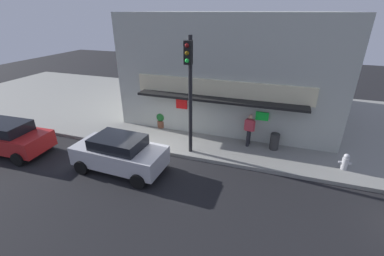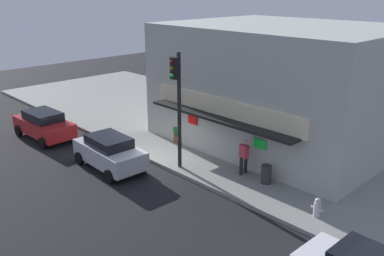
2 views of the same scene
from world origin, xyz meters
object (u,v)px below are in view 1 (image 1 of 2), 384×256
(parked_car_red, at_px, (7,137))
(trash_can, at_px, (274,141))
(pedestrian, at_px, (249,129))
(traffic_light, at_px, (190,83))
(fire_hydrant, at_px, (345,162))
(potted_plant_by_doorway, at_px, (161,119))
(parked_car_silver, at_px, (120,153))

(parked_car_red, bearing_deg, trash_can, 18.60)
(pedestrian, bearing_deg, trash_can, -0.64)
(traffic_light, bearing_deg, pedestrian, 32.65)
(fire_hydrant, bearing_deg, pedestrian, 168.28)
(potted_plant_by_doorway, bearing_deg, traffic_light, -41.49)
(parked_car_silver, distance_m, parked_car_red, 6.16)
(trash_can, distance_m, pedestrian, 1.37)
(trash_can, bearing_deg, traffic_light, -156.96)
(trash_can, xyz_separation_m, potted_plant_by_doorway, (-6.45, 0.63, 0.07))
(traffic_light, relative_size, pedestrian, 3.25)
(traffic_light, height_order, potted_plant_by_doorway, traffic_light)
(potted_plant_by_doorway, bearing_deg, trash_can, -5.61)
(pedestrian, distance_m, potted_plant_by_doorway, 5.23)
(fire_hydrant, height_order, pedestrian, pedestrian)
(pedestrian, relative_size, parked_car_silver, 0.41)
(fire_hydrant, height_order, parked_car_silver, parked_car_silver)
(pedestrian, xyz_separation_m, potted_plant_by_doorway, (-5.17, 0.62, -0.42))
(fire_hydrant, height_order, parked_car_red, parked_car_red)
(potted_plant_by_doorway, xyz_separation_m, parked_car_red, (-6.06, -4.84, 0.17))
(fire_hydrant, distance_m, parked_car_silver, 9.81)
(parked_car_red, bearing_deg, potted_plant_by_doorway, 38.64)
(potted_plant_by_doorway, distance_m, parked_car_red, 7.76)
(fire_hydrant, bearing_deg, parked_car_red, -167.85)
(pedestrian, bearing_deg, parked_car_silver, -143.10)
(parked_car_silver, height_order, parked_car_red, parked_car_silver)
(pedestrian, height_order, parked_car_silver, pedestrian)
(traffic_light, relative_size, parked_car_red, 1.27)
(traffic_light, xyz_separation_m, fire_hydrant, (6.86, 0.78, -3.11))
(pedestrian, bearing_deg, potted_plant_by_doorway, 173.17)
(fire_hydrant, distance_m, trash_can, 3.11)
(traffic_light, relative_size, fire_hydrant, 7.30)
(traffic_light, distance_m, parked_car_red, 9.44)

